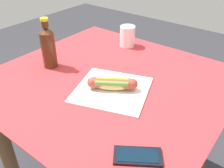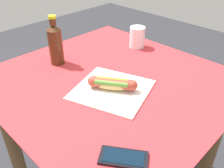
% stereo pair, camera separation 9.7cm
% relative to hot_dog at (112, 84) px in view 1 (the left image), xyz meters
% --- Properties ---
extents(dining_table, '(0.98, 0.93, 0.77)m').
position_rel_hot_dog_xyz_m(dining_table, '(0.06, -0.06, -0.18)').
color(dining_table, brown).
rests_on(dining_table, ground).
extents(paper_wrapper, '(0.36, 0.35, 0.01)m').
position_rel_hot_dog_xyz_m(paper_wrapper, '(0.00, -0.00, -0.03)').
color(paper_wrapper, silver).
rests_on(paper_wrapper, dining_table).
extents(hot_dog, '(0.18, 0.13, 0.05)m').
position_rel_hot_dog_xyz_m(hot_dog, '(0.00, 0.00, 0.00)').
color(hot_dog, '#DBB26B').
rests_on(hot_dog, paper_wrapper).
extents(cell_phone, '(0.15, 0.13, 0.01)m').
position_rel_hot_dog_xyz_m(cell_phone, '(-0.27, 0.22, -0.03)').
color(cell_phone, black).
rests_on(cell_phone, dining_table).
extents(soda_bottle, '(0.07, 0.07, 0.23)m').
position_rel_hot_dog_xyz_m(soda_bottle, '(0.35, 0.01, 0.07)').
color(soda_bottle, '#4C2814').
rests_on(soda_bottle, dining_table).
extents(drinking_cup, '(0.08, 0.08, 0.11)m').
position_rel_hot_dog_xyz_m(drinking_cup, '(0.20, -0.40, 0.02)').
color(drinking_cup, white).
rests_on(drinking_cup, dining_table).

